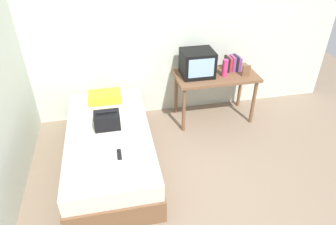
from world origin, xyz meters
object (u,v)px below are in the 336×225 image
object	(u,v)px
tv	(197,63)
bed	(110,148)
magazine	(96,151)
water_bottle	(225,68)
handbag	(107,120)
book_row	(233,63)
picture_frame	(246,71)
remote_dark	(119,154)
desk	(215,80)
pillow	(105,97)

from	to	relation	value
tv	bed	bearing A→B (deg)	-149.08
bed	magazine	xyz separation A→B (m)	(-0.14, -0.32, 0.25)
bed	tv	bearing A→B (deg)	30.92
magazine	water_bottle	bearing A→B (deg)	28.79
handbag	magazine	size ratio (longest dim) A/B	1.03
water_bottle	book_row	bearing A→B (deg)	41.82
bed	water_bottle	size ratio (longest dim) A/B	8.17
picture_frame	remote_dark	size ratio (longest dim) A/B	1.01
desk	book_row	size ratio (longest dim) A/B	5.37
desk	picture_frame	bearing A→B (deg)	-18.23
bed	book_row	bearing A→B (deg)	24.27
water_bottle	remote_dark	size ratio (longest dim) A/B	1.57
book_row	pillow	world-z (taller)	book_row
pillow	magazine	world-z (taller)	pillow
picture_frame	handbag	bearing A→B (deg)	-165.06
water_bottle	remote_dark	bearing A→B (deg)	-144.48
bed	handbag	distance (m)	0.36
water_bottle	pillow	xyz separation A→B (m)	(-1.67, 0.06, -0.30)
bed	desk	world-z (taller)	desk
picture_frame	remote_dark	xyz separation A→B (m)	(-1.85, -1.05, -0.30)
water_bottle	handbag	bearing A→B (deg)	-160.72
magazine	remote_dark	size ratio (longest dim) A/B	1.86
handbag	tv	bearing A→B (deg)	28.05
handbag	remote_dark	xyz separation A→B (m)	(0.10, -0.53, -0.09)
tv	magazine	distance (m)	1.85
tv	picture_frame	size ratio (longest dim) A/B	2.78
book_row	picture_frame	distance (m)	0.25
picture_frame	handbag	xyz separation A→B (m)	(-1.95, -0.52, -0.21)
desk	book_row	world-z (taller)	book_row
picture_frame	magazine	distance (m)	2.32
water_bottle	handbag	world-z (taller)	water_bottle
water_bottle	pillow	distance (m)	1.69
pillow	bed	bearing A→B (deg)	-89.31
desk	handbag	xyz separation A→B (m)	(-1.56, -0.65, -0.04)
desk	remote_dark	xyz separation A→B (m)	(-1.46, -1.18, -0.13)
book_row	remote_dark	size ratio (longest dim) A/B	1.39
magazine	desk	bearing A→B (deg)	31.81
pillow	tv	bearing A→B (deg)	2.08
bed	water_bottle	xyz separation A→B (m)	(1.66, 0.67, 0.61)
tv	pillow	world-z (taller)	tv
water_bottle	pillow	bearing A→B (deg)	177.95
bed	water_bottle	distance (m)	1.89
tv	magazine	world-z (taller)	tv
bed	magazine	distance (m)	0.44
picture_frame	pillow	xyz separation A→B (m)	(-1.96, 0.12, -0.26)
desk	tv	xyz separation A→B (m)	(-0.27, 0.04, 0.27)
book_row	water_bottle	bearing A→B (deg)	-138.18
tv	water_bottle	distance (m)	0.39
desk	water_bottle	distance (m)	0.24
water_bottle	pillow	size ratio (longest dim) A/B	0.57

